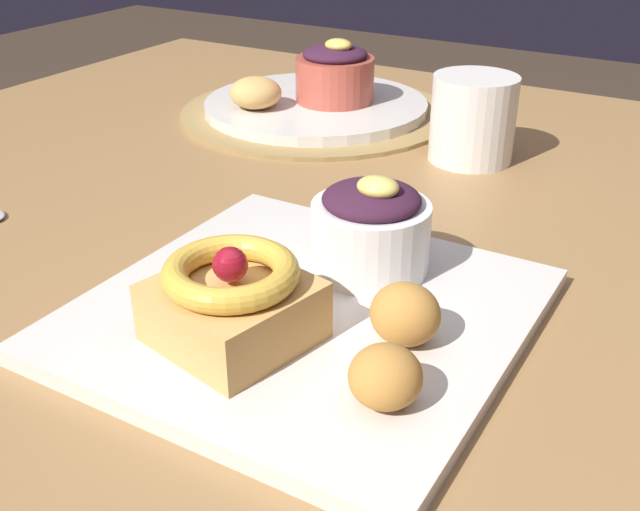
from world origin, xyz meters
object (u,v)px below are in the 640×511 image
cake_slice (232,300)px  back_plate (316,105)px  berry_ramekin (371,228)px  fritter_front (385,377)px  back_ramekin (335,74)px  fritter_middle (405,314)px  coffee_mug (473,119)px  front_plate (305,313)px  back_pastry (255,93)px

cake_slice → back_plate: bearing=114.9°
berry_ramekin → cake_slice: bearing=-104.0°
fritter_front → back_ramekin: back_ramekin is taller
cake_slice → fritter_middle: 0.10m
back_plate → fritter_front: bearing=-55.5°
fritter_middle → fritter_front: bearing=-74.9°
berry_ramekin → coffee_mug: (-0.03, 0.28, -0.00)m
front_plate → coffee_mug: 0.35m
coffee_mug → fritter_front: bearing=-75.7°
front_plate → coffee_mug: coffee_mug is taller
front_plate → back_ramekin: size_ratio=2.99×
cake_slice → berry_ramekin: (0.03, 0.12, 0.00)m
fritter_middle → coffee_mug: bearing=104.2°
coffee_mug → berry_ramekin: bearing=-84.2°
front_plate → fritter_middle: fritter_middle is taller
front_plate → back_ramekin: back_ramekin is taller
back_plate → fritter_middle: bearing=-53.2°
front_plate → back_plate: 0.45m
back_plate → coffee_mug: 0.22m
cake_slice → fritter_front: bearing=-5.3°
front_plate → berry_ramekin: (0.01, 0.07, 0.04)m
cake_slice → coffee_mug: coffee_mug is taller
berry_ramekin → fritter_middle: bearing=-50.1°
back_plate → back_ramekin: bearing=27.6°
front_plate → fritter_front: bearing=-35.5°
back_ramekin → coffee_mug: (0.19, -0.06, -0.01)m
front_plate → cake_slice: cake_slice is taller
back_pastry → coffee_mug: 0.25m
berry_ramekin → coffee_mug: same height
front_plate → berry_ramekin: bearing=79.0°
front_plate → cake_slice: size_ratio=2.68×
fritter_middle → back_ramekin: size_ratio=0.47×
berry_ramekin → back_ramekin: size_ratio=0.92×
cake_slice → back_ramekin: 0.50m
cake_slice → fritter_middle: bearing=28.4°
back_ramekin → back_pastry: back_ramekin is taller
cake_slice → back_pastry: size_ratio=1.72×
cake_slice → fritter_front: (0.11, -0.01, -0.01)m
fritter_middle → back_plate: (-0.30, 0.40, -0.02)m
fritter_front → back_pastry: size_ratio=0.69×
front_plate → back_pastry: 0.43m
fritter_front → back_pastry: (-0.36, 0.40, 0.01)m
coffee_mug → fritter_middle: bearing=-75.8°
berry_ramekin → back_ramekin: 0.40m
back_ramekin → back_pastry: size_ratio=1.54×
front_plate → back_pastry: bearing=128.9°
back_plate → back_ramekin: (0.02, 0.01, 0.04)m
fritter_front → back_plate: (-0.31, 0.46, -0.02)m
cake_slice → fritter_middle: cake_slice is taller
fritter_front → coffee_mug: 0.42m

